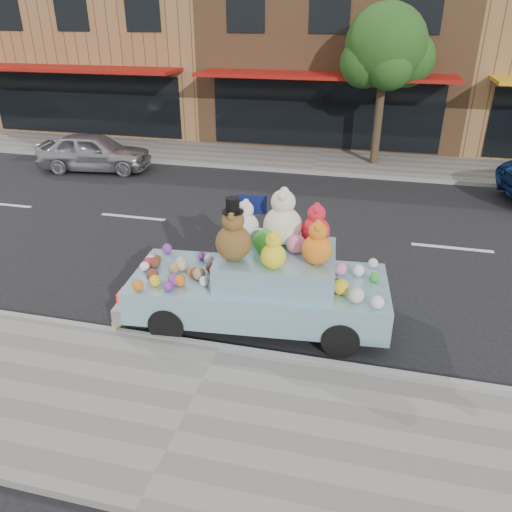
% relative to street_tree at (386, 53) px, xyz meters
% --- Properties ---
extents(ground, '(120.00, 120.00, 0.00)m').
position_rel_street_tree_xyz_m(ground, '(-2.03, -6.55, -3.69)').
color(ground, black).
rests_on(ground, ground).
extents(near_sidewalk, '(60.00, 3.00, 0.12)m').
position_rel_street_tree_xyz_m(near_sidewalk, '(-2.03, -13.05, -3.63)').
color(near_sidewalk, gray).
rests_on(near_sidewalk, ground).
extents(far_sidewalk, '(60.00, 3.00, 0.12)m').
position_rel_street_tree_xyz_m(far_sidewalk, '(-2.03, -0.05, -3.63)').
color(far_sidewalk, gray).
rests_on(far_sidewalk, ground).
extents(near_kerb, '(60.00, 0.12, 0.13)m').
position_rel_street_tree_xyz_m(near_kerb, '(-2.03, -11.55, -3.63)').
color(near_kerb, gray).
rests_on(near_kerb, ground).
extents(far_kerb, '(60.00, 0.12, 0.13)m').
position_rel_street_tree_xyz_m(far_kerb, '(-2.03, -1.55, -3.63)').
color(far_kerb, gray).
rests_on(far_kerb, ground).
extents(storefront_left, '(10.00, 9.80, 7.30)m').
position_rel_street_tree_xyz_m(storefront_left, '(-12.03, 5.42, -0.05)').
color(storefront_left, olive).
rests_on(storefront_left, ground).
extents(storefront_mid, '(10.00, 9.80, 7.30)m').
position_rel_street_tree_xyz_m(storefront_mid, '(-2.03, 5.42, -0.05)').
color(storefront_mid, '#8C5F3B').
rests_on(storefront_mid, ground).
extents(street_tree, '(3.00, 2.70, 5.22)m').
position_rel_street_tree_xyz_m(street_tree, '(0.00, 0.00, 0.00)').
color(street_tree, '#38281C').
rests_on(street_tree, ground).
extents(car_silver, '(3.90, 1.98, 1.27)m').
position_rel_street_tree_xyz_m(car_silver, '(-9.22, -2.85, -3.06)').
color(car_silver, '#A09FA4').
rests_on(car_silver, ground).
extents(art_car, '(4.62, 2.15, 2.38)m').
position_rel_street_tree_xyz_m(art_car, '(-1.60, -10.51, -2.86)').
color(art_car, black).
rests_on(art_car, ground).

